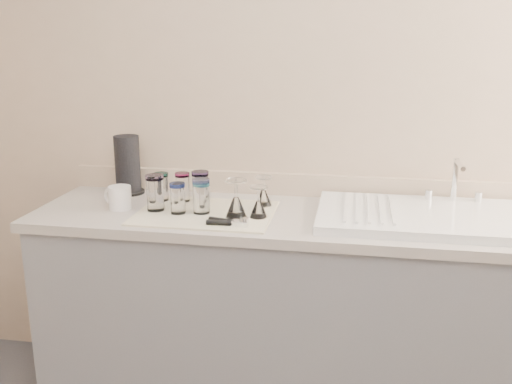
% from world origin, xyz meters
% --- Properties ---
extents(room_envelope, '(3.54, 3.50, 2.52)m').
position_xyz_m(room_envelope, '(0.00, 0.00, 1.56)').
color(room_envelope, '#525257').
rests_on(room_envelope, ground).
extents(counter_unit, '(2.06, 0.62, 0.90)m').
position_xyz_m(counter_unit, '(0.00, 1.20, 0.45)').
color(counter_unit, slate).
rests_on(counter_unit, ground).
extents(sink_unit, '(0.82, 0.50, 0.22)m').
position_xyz_m(sink_unit, '(0.55, 1.20, 0.92)').
color(sink_unit, white).
rests_on(sink_unit, counter_unit).
extents(dish_towel, '(0.55, 0.42, 0.01)m').
position_xyz_m(dish_towel, '(-0.31, 1.14, 0.90)').
color(dish_towel, white).
rests_on(dish_towel, counter_unit).
extents(tumbler_teal, '(0.06, 0.06, 0.12)m').
position_xyz_m(tumbler_teal, '(-0.55, 1.28, 0.97)').
color(tumbler_teal, white).
rests_on(tumbler_teal, dish_towel).
extents(tumbler_cyan, '(0.06, 0.06, 0.13)m').
position_xyz_m(tumbler_cyan, '(-0.45, 1.28, 0.97)').
color(tumbler_cyan, white).
rests_on(tumbler_cyan, dish_towel).
extents(tumbler_purple, '(0.07, 0.07, 0.14)m').
position_xyz_m(tumbler_purple, '(-0.36, 1.25, 0.98)').
color(tumbler_purple, white).
rests_on(tumbler_purple, dish_towel).
extents(tumbler_magenta, '(0.07, 0.07, 0.15)m').
position_xyz_m(tumbler_magenta, '(-0.52, 1.13, 0.98)').
color(tumbler_magenta, white).
rests_on(tumbler_magenta, dish_towel).
extents(tumbler_blue, '(0.06, 0.06, 0.13)m').
position_xyz_m(tumbler_blue, '(-0.42, 1.11, 0.97)').
color(tumbler_blue, white).
rests_on(tumbler_blue, dish_towel).
extents(tumbler_lavender, '(0.07, 0.07, 0.14)m').
position_xyz_m(tumbler_lavender, '(-0.33, 1.13, 0.98)').
color(tumbler_lavender, white).
rests_on(tumbler_lavender, dish_towel).
extents(tumbler_extra, '(0.07, 0.07, 0.13)m').
position_xyz_m(tumbler_extra, '(-0.32, 1.13, 0.97)').
color(tumbler_extra, white).
rests_on(tumbler_extra, dish_towel).
extents(goblet_back_right, '(0.07, 0.07, 0.13)m').
position_xyz_m(goblet_back_right, '(-0.10, 1.28, 0.95)').
color(goblet_back_right, white).
rests_on(goblet_back_right, dish_towel).
extents(goblet_front_left, '(0.08, 0.08, 0.15)m').
position_xyz_m(goblet_front_left, '(-0.18, 1.10, 0.96)').
color(goblet_front_left, white).
rests_on(goblet_front_left, dish_towel).
extents(goblet_front_right, '(0.07, 0.07, 0.13)m').
position_xyz_m(goblet_front_right, '(-0.09, 1.11, 0.95)').
color(goblet_front_right, white).
rests_on(goblet_front_right, dish_towel).
extents(can_opener, '(0.16, 0.06, 0.02)m').
position_xyz_m(can_opener, '(-0.19, 1.00, 0.92)').
color(can_opener, silver).
rests_on(can_opener, dish_towel).
extents(white_mug, '(0.14, 0.12, 0.10)m').
position_xyz_m(white_mug, '(-0.69, 1.15, 0.95)').
color(white_mug, white).
rests_on(white_mug, counter_unit).
extents(paper_towel_roll, '(0.14, 0.14, 0.27)m').
position_xyz_m(paper_towel_roll, '(-0.74, 1.39, 1.03)').
color(paper_towel_roll, black).
rests_on(paper_towel_roll, counter_unit).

